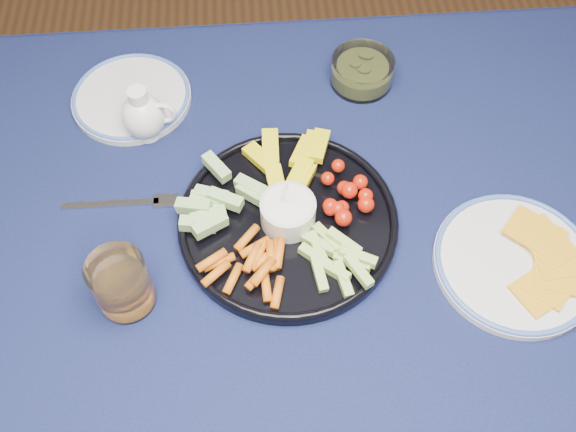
{
  "coord_description": "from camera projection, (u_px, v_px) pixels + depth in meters",
  "views": [
    {
      "loc": [
        0.08,
        -0.47,
        1.6
      ],
      "look_at": [
        0.12,
        0.06,
        0.77
      ],
      "focal_mm": 40.0,
      "sensor_mm": 36.0,
      "label": 1
    }
  ],
  "objects": [
    {
      "name": "juice_tumbler",
      "position": [
        122.0,
        286.0,
        0.9
      ],
      "size": [
        0.08,
        0.08,
        0.1
      ],
      "color": "silver",
      "rests_on": "dining_table"
    },
    {
      "name": "pickle_bowl",
      "position": [
        362.0,
        72.0,
        1.15
      ],
      "size": [
        0.11,
        0.11,
        0.05
      ],
      "color": "silver",
      "rests_on": "dining_table"
    },
    {
      "name": "fork_right",
      "position": [
        526.0,
        278.0,
        0.95
      ],
      "size": [
        0.12,
        0.12,
        0.0
      ],
      "color": "silver",
      "rests_on": "dining_table"
    },
    {
      "name": "fork_left",
      "position": [
        130.0,
        203.0,
        1.03
      ],
      "size": [
        0.18,
        0.02,
        0.0
      ],
      "color": "silver",
      "rests_on": "dining_table"
    },
    {
      "name": "side_plate_extra",
      "position": [
        132.0,
        97.0,
        1.14
      ],
      "size": [
        0.21,
        0.21,
        0.02
      ],
      "color": "silver",
      "rests_on": "dining_table"
    },
    {
      "name": "crudite_platter",
      "position": [
        286.0,
        219.0,
        0.99
      ],
      "size": [
        0.34,
        0.34,
        0.11
      ],
      "color": "black",
      "rests_on": "dining_table"
    },
    {
      "name": "creamer_pitcher",
      "position": [
        144.0,
        115.0,
        1.07
      ],
      "size": [
        0.09,
        0.07,
        0.1
      ],
      "color": "white",
      "rests_on": "dining_table"
    },
    {
      "name": "cheese_plate",
      "position": [
        516.0,
        261.0,
        0.96
      ],
      "size": [
        0.24,
        0.24,
        0.03
      ],
      "color": "silver",
      "rests_on": "dining_table"
    },
    {
      "name": "dining_table",
      "position": [
        220.0,
        289.0,
        1.04
      ],
      "size": [
        1.67,
        1.07,
        0.75
      ],
      "color": "#482618",
      "rests_on": "ground"
    }
  ]
}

